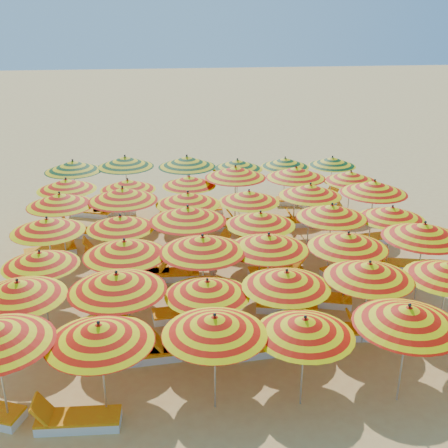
{
  "coord_description": "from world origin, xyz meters",
  "views": [
    {
      "loc": [
        -1.91,
        -15.76,
        8.1
      ],
      "look_at": [
        0.0,
        0.5,
        1.6
      ],
      "focal_mm": 45.0,
      "sensor_mm": 36.0,
      "label": 1
    }
  ],
  "objects_px": {
    "lounger_13": "(401,265)",
    "lounger_20": "(147,226)",
    "umbrella_10": "(369,271)",
    "beachgoer_a": "(214,262)",
    "lounger_11": "(277,271)",
    "umbrella_29": "(374,187)",
    "umbrella_28": "(310,190)",
    "umbrella_18": "(47,225)",
    "umbrella_27": "(249,196)",
    "umbrella_3": "(305,327)",
    "umbrella_1": "(99,333)",
    "umbrella_16": "(348,241)",
    "lounger_28": "(297,201)",
    "umbrella_14": "(203,244)",
    "lounger_3": "(183,349)",
    "lounger_1": "(76,420)",
    "lounger_29": "(319,202)",
    "lounger_14": "(52,251)",
    "lounger_27": "(201,209)",
    "umbrella_34": "(296,172)",
    "lounger_4": "(260,348)",
    "umbrella_40": "(285,162)",
    "lounger_21": "(203,224)",
    "umbrella_11": "(448,270)",
    "umbrella_33": "(235,172)",
    "umbrella_15": "(269,242)",
    "umbrella_30": "(66,184)",
    "umbrella_19": "(121,222)",
    "lounger_25": "(93,212)",
    "umbrella_12": "(40,259)",
    "umbrella_22": "(332,211)",
    "umbrella_24": "(60,200)",
    "lounger_15": "(109,251)",
    "umbrella_26": "(188,198)",
    "lounger_16": "(206,248)",
    "lounger_22": "(248,221)",
    "umbrella_39": "(237,164)",
    "lounger_5": "(378,331)",
    "umbrella_6": "(18,289)",
    "umbrella_9": "(286,279)",
    "lounger_6": "(186,313)",
    "lounger_18": "(383,237)",
    "lounger_10": "(173,274)",
    "umbrella_4": "(408,316)",
    "lounger_7": "(289,306)",
    "umbrella_37": "(125,162)",
    "umbrella_2": "(215,325)",
    "umbrella_13": "(125,248)",
    "lounger_2": "(143,354)",
    "umbrella_31": "(128,185)",
    "umbrella_20": "(188,214)"
  },
  "relations": [
    {
      "from": "umbrella_14",
      "to": "lounger_3",
      "type": "xyz_separation_m",
      "value": [
        -0.65,
        -1.78,
        -2.01
      ]
    },
    {
      "from": "umbrella_1",
      "to": "lounger_18",
      "type": "relative_size",
      "value": 1.59
    },
    {
      "from": "umbrella_18",
      "to": "lounger_4",
      "type": "distance_m",
      "value": 7.23
    },
    {
      "from": "umbrella_37",
      "to": "umbrella_2",
      "type": "bearing_deg",
      "value": -79.34
    },
    {
      "from": "lounger_14",
      "to": "lounger_27",
      "type": "xyz_separation_m",
      "value": [
        5.39,
        3.53,
        0.0
      ]
    },
    {
      "from": "umbrella_11",
      "to": "lounger_3",
      "type": "xyz_separation_m",
      "value": [
        -6.53,
        0.11,
        -1.83
      ]
    },
    {
      "from": "umbrella_10",
      "to": "beachgoer_a",
      "type": "distance_m",
      "value": 5.27
    },
    {
      "from": "umbrella_39",
      "to": "umbrella_3",
      "type": "bearing_deg",
      "value": -91.56
    },
    {
      "from": "umbrella_24",
      "to": "lounger_14",
      "type": "distance_m",
      "value": 1.99
    },
    {
      "from": "umbrella_11",
      "to": "lounger_16",
      "type": "xyz_separation_m",
      "value": [
        -5.44,
        6.11,
        -1.83
      ]
    },
    {
      "from": "umbrella_12",
      "to": "umbrella_22",
      "type": "bearing_deg",
      "value": 13.99
    },
    {
      "from": "umbrella_33",
      "to": "umbrella_40",
      "type": "bearing_deg",
      "value": 41.39
    },
    {
      "from": "umbrella_20",
      "to": "lounger_11",
      "type": "xyz_separation_m",
      "value": [
        2.78,
        -0.08,
        -2.03
      ]
    },
    {
      "from": "umbrella_40",
      "to": "lounger_25",
      "type": "bearing_deg",
      "value": -177.23
    },
    {
      "from": "lounger_15",
      "to": "lounger_25",
      "type": "bearing_deg",
      "value": -81.53
    },
    {
      "from": "lounger_4",
      "to": "lounger_22",
      "type": "height_order",
      "value": "same"
    },
    {
      "from": "umbrella_19",
      "to": "lounger_28",
      "type": "distance_m",
      "value": 9.56
    },
    {
      "from": "umbrella_13",
      "to": "umbrella_15",
      "type": "distance_m",
      "value": 3.84
    },
    {
      "from": "umbrella_29",
      "to": "umbrella_28",
      "type": "bearing_deg",
      "value": 173.03
    },
    {
      "from": "lounger_13",
      "to": "lounger_20",
      "type": "distance_m",
      "value": 9.37
    },
    {
      "from": "umbrella_18",
      "to": "umbrella_1",
      "type": "bearing_deg",
      "value": -71.53
    },
    {
      "from": "umbrella_33",
      "to": "beachgoer_a",
      "type": "height_order",
      "value": "umbrella_33"
    },
    {
      "from": "umbrella_16",
      "to": "lounger_28",
      "type": "distance_m",
      "value": 8.92
    },
    {
      "from": "umbrella_33",
      "to": "umbrella_14",
      "type": "bearing_deg",
      "value": -105.07
    },
    {
      "from": "umbrella_4",
      "to": "lounger_7",
      "type": "relative_size",
      "value": 1.46
    },
    {
      "from": "umbrella_40",
      "to": "lounger_21",
      "type": "xyz_separation_m",
      "value": [
        -3.62,
        -2.21,
        -1.73
      ]
    },
    {
      "from": "lounger_11",
      "to": "lounger_6",
      "type": "bearing_deg",
      "value": -148.3
    },
    {
      "from": "umbrella_11",
      "to": "umbrella_27",
      "type": "bearing_deg",
      "value": 122.61
    },
    {
      "from": "umbrella_26",
      "to": "umbrella_33",
      "type": "bearing_deg",
      "value": 51.84
    },
    {
      "from": "umbrella_30",
      "to": "umbrella_34",
      "type": "height_order",
      "value": "umbrella_34"
    },
    {
      "from": "umbrella_27",
      "to": "beachgoer_a",
      "type": "xyz_separation_m",
      "value": [
        -1.44,
        -2.33,
        -1.29
      ]
    },
    {
      "from": "umbrella_1",
      "to": "umbrella_33",
      "type": "distance_m",
      "value": 11.21
    },
    {
      "from": "lounger_10",
      "to": "umbrella_40",
      "type": "bearing_deg",
      "value": 53.16
    },
    {
      "from": "umbrella_19",
      "to": "lounger_5",
      "type": "bearing_deg",
      "value": -31.06
    },
    {
      "from": "umbrella_6",
      "to": "umbrella_9",
      "type": "distance_m",
      "value": 6.19
    },
    {
      "from": "umbrella_34",
      "to": "lounger_4",
      "type": "height_order",
      "value": "umbrella_34"
    },
    {
      "from": "lounger_2",
      "to": "umbrella_31",
      "type": "bearing_deg",
      "value": -90.43
    },
    {
      "from": "lounger_11",
      "to": "lounger_20",
      "type": "xyz_separation_m",
      "value": [
        -4.16,
        4.41,
        0.0
      ]
    },
    {
      "from": "umbrella_34",
      "to": "umbrella_19",
      "type": "bearing_deg",
      "value": -148.12
    },
    {
      "from": "umbrella_1",
      "to": "lounger_4",
      "type": "bearing_deg",
      "value": 27.87
    },
    {
      "from": "umbrella_13",
      "to": "umbrella_34",
      "type": "height_order",
      "value": "umbrella_34"
    },
    {
      "from": "umbrella_15",
      "to": "umbrella_30",
      "type": "relative_size",
      "value": 0.98
    },
    {
      "from": "umbrella_34",
      "to": "lounger_21",
      "type": "bearing_deg",
      "value": 178.83
    },
    {
      "from": "umbrella_3",
      "to": "lounger_11",
      "type": "height_order",
      "value": "umbrella_3"
    },
    {
      "from": "umbrella_18",
      "to": "lounger_11",
      "type": "xyz_separation_m",
      "value": [
        6.9,
        -0.05,
        -1.88
      ]
    },
    {
      "from": "umbrella_15",
      "to": "umbrella_14",
      "type": "bearing_deg",
      "value": -175.55
    },
    {
      "from": "lounger_1",
      "to": "lounger_29",
      "type": "height_order",
      "value": "same"
    },
    {
      "from": "umbrella_34",
      "to": "lounger_29",
      "type": "xyz_separation_m",
      "value": [
        1.61,
        2.07,
        -1.96
      ]
    },
    {
      "from": "umbrella_1",
      "to": "umbrella_19",
      "type": "distance_m",
      "value": 6.31
    },
    {
      "from": "lounger_1",
      "to": "lounger_11",
      "type": "bearing_deg",
      "value": -128.68
    }
  ]
}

